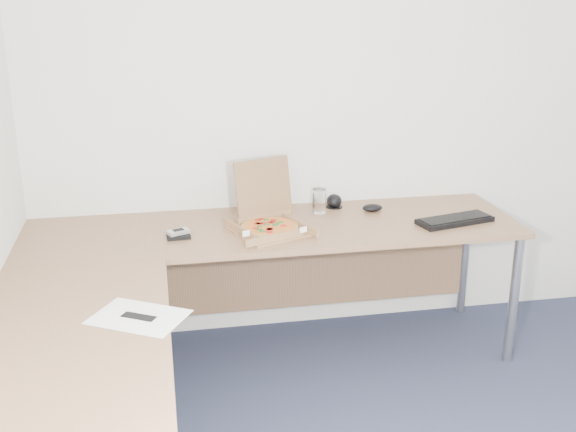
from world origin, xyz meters
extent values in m
cube|color=#8B6443|center=(-0.50, 1.40, 0.71)|extent=(2.50, 0.70, 0.03)
cube|color=#8B6443|center=(-1.40, 0.30, 0.71)|extent=(0.70, 1.50, 0.03)
cylinder|color=gray|center=(0.70, 1.70, 0.35)|extent=(0.05, 0.05, 0.70)
cube|color=#966C45|center=(-0.54, 1.31, 0.73)|extent=(0.32, 0.32, 0.01)
cube|color=#966C45|center=(-0.54, 1.49, 0.90)|extent=(0.32, 0.06, 0.31)
cylinder|color=#BF8844|center=(-0.54, 1.31, 0.75)|extent=(0.28, 0.28, 0.02)
cylinder|color=#B32E24|center=(-0.54, 1.31, 0.76)|extent=(0.25, 0.25, 0.00)
cylinder|color=silver|center=(-0.22, 1.57, 0.79)|extent=(0.07, 0.07, 0.13)
cube|color=black|center=(0.42, 1.28, 0.74)|extent=(0.42, 0.23, 0.02)
ellipsoid|color=black|center=(0.06, 1.54, 0.75)|extent=(0.12, 0.10, 0.04)
cube|color=black|center=(-0.98, 1.32, 0.74)|extent=(0.12, 0.10, 0.02)
cube|color=#B2B5BA|center=(-0.98, 1.32, 0.76)|extent=(0.11, 0.09, 0.02)
cube|color=white|center=(-1.16, 0.49, 0.73)|extent=(0.41, 0.37, 0.00)
ellipsoid|color=black|center=(-0.12, 1.65, 0.77)|extent=(0.09, 0.09, 0.08)
camera|label=1|loc=(-1.06, -1.91, 1.91)|focal=43.73mm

